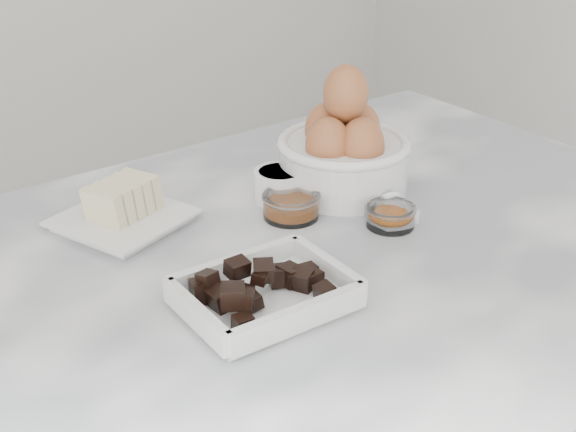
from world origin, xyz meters
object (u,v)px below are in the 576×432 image
Objects in this scene: chocolate_dish at (265,290)px; zest_bowl at (391,215)px; sugar_ramekin at (280,184)px; vanilla_spoon at (364,197)px; honey_bowl at (291,205)px; egg_bowl at (344,150)px; butter_plate at (120,210)px; salt_spoon at (395,210)px.

zest_bowl is (0.25, 0.06, -0.01)m from chocolate_dish.
vanilla_spoon is at bearing -45.36° from sugar_ramekin.
zest_bowl is at bearing -65.86° from sugar_ramekin.
egg_bowl is at bearing 13.98° from honey_bowl.
honey_bowl is at bearing -30.13° from butter_plate.
salt_spoon is (-0.01, -0.12, -0.05)m from egg_bowl.
sugar_ramekin reaches higher than zest_bowl.
butter_plate is at bearing 146.64° from salt_spoon.
butter_plate reaches higher than chocolate_dish.
chocolate_dish is 3.09× the size of vanilla_spoon.
honey_bowl is (0.20, -0.11, -0.01)m from butter_plate.
chocolate_dish is 0.23m from honey_bowl.
honey_bowl is at bearing -166.02° from egg_bowl.
butter_plate is (-0.04, 0.28, 0.00)m from chocolate_dish.
zest_bowl is 0.07m from vanilla_spoon.
sugar_ramekin is at bearing 122.56° from salt_spoon.
honey_bowl is at bearing 131.45° from zest_bowl.
vanilla_spoon is at bearing 78.26° from zest_bowl.
butter_plate reaches higher than honey_bowl.
egg_bowl is at bearing -15.25° from butter_plate.
chocolate_dish is 0.25m from zest_bowl.
butter_plate is 2.58× the size of sugar_ramekin.
chocolate_dish is 2.86× the size of salt_spoon.
vanilla_spoon is (0.10, -0.03, -0.01)m from honey_bowl.
chocolate_dish is at bearing -134.37° from honey_bowl.
chocolate_dish is 2.55× the size of sugar_ramekin.
egg_bowl is at bearing -13.86° from sugar_ramekin.
sugar_ramekin is 0.06m from honey_bowl.
zest_bowl is at bearing -148.00° from salt_spoon.
vanilla_spoon reaches higher than zest_bowl.
butter_plate is 2.90× the size of salt_spoon.
butter_plate is 0.37m from salt_spoon.
chocolate_dish is 0.98× the size of egg_bowl.
chocolate_dish is at bearing -129.76° from sugar_ramekin.
chocolate_dish reaches higher than zest_bowl.
vanilla_spoon is at bearing -16.99° from honey_bowl.
egg_bowl is 3.15× the size of vanilla_spoon.
vanilla_spoon is at bearing 26.35° from chocolate_dish.
honey_bowl is at bearing -111.08° from sugar_ramekin.
butter_plate is 0.33m from egg_bowl.
chocolate_dish is 2.79× the size of zest_bowl.
egg_bowl reaches higher than zest_bowl.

